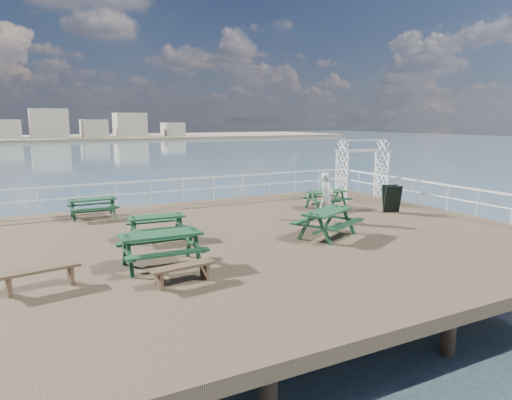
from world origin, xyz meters
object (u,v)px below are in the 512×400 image
Objects in this scene: flat_bench_near at (40,274)px; picnic_table_e at (328,218)px; flat_bench_far at (182,270)px; picnic_table_c at (326,196)px; trellis_arbor at (362,173)px; picnic_table_d at (161,242)px; picnic_table_a at (157,222)px; person at (326,197)px; picnic_table_b at (93,204)px.

picnic_table_e is at bearing -3.30° from flat_bench_near.
flat_bench_near reaches higher than flat_bench_far.
flat_bench_far is (-8.22, -5.82, -0.20)m from picnic_table_c.
picnic_table_c is at bearing 28.00° from flat_bench_far.
trellis_arbor is (5.54, 4.89, 0.61)m from picnic_table_e.
picnic_table_d is at bearing 85.67° from flat_bench_far.
flat_bench_far is at bearing -94.00° from picnic_table_a.
person is at bearing -132.51° from trellis_arbor.
picnic_table_b reaches higher than flat_bench_far.
picnic_table_b is at bearing 110.85° from picnic_table_a.
flat_bench_near is at bearing -134.37° from picnic_table_a.
trellis_arbor is (11.03, 5.39, 0.60)m from picnic_table_d.
picnic_table_e reaches higher than picnic_table_b.
person is (6.15, -0.38, 0.36)m from picnic_table_a.
picnic_table_e is 0.89× the size of trellis_arbor.
flat_bench_far is at bearing -29.89° from flat_bench_near.
trellis_arbor is at bearing 19.17° from picnic_table_c.
flat_bench_far is at bearing -136.23° from trellis_arbor.
picnic_table_e is (4.85, -2.24, 0.09)m from picnic_table_a.
person is at bearing 29.29° from picnic_table_e.
picnic_table_a is at bearing -72.49° from picnic_table_b.
picnic_table_e is (5.49, 0.50, -0.01)m from picnic_table_d.
picnic_table_a is 4.20m from flat_bench_far.
person is at bearing 6.64° from flat_bench_near.
picnic_table_a is 1.00× the size of person.
trellis_arbor is at bearing 18.05° from picnic_table_a.
picnic_table_c is at bearing 28.53° from picnic_table_e.
picnic_table_a is 10.74m from trellis_arbor.
trellis_arbor is (10.95, 6.81, 0.90)m from flat_bench_far.
picnic_table_e is 7.41m from trellis_arbor.
picnic_table_a is 1.16× the size of flat_bench_far.
picnic_table_c is at bearing 15.98° from picnic_table_a.
picnic_table_c is 4.80m from picnic_table_e.
trellis_arbor reaches higher than person.
picnic_table_c reaches higher than flat_bench_near.
picnic_table_d is 7.18m from person.
picnic_table_d reaches higher than picnic_table_b.
picnic_table_d reaches higher than flat_bench_far.
trellis_arbor is 5.23m from person.
picnic_table_e is at bearing 6.99° from picnic_table_d.
picnic_table_b is at bearing 87.68° from flat_bench_far.
picnic_table_b is 8.74m from person.
flat_bench_far is at bearing -85.20° from picnic_table_d.
person reaches higher than picnic_table_a.
picnic_table_d reaches higher than flat_bench_near.
picnic_table_a is at bearing -153.78° from trellis_arbor.
picnic_table_d is at bearing -99.41° from picnic_table_a.
picnic_table_e is at bearing 12.22° from flat_bench_far.
flat_bench_far is (0.07, -1.42, -0.30)m from picnic_table_d.
flat_bench_far is 0.87× the size of person.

